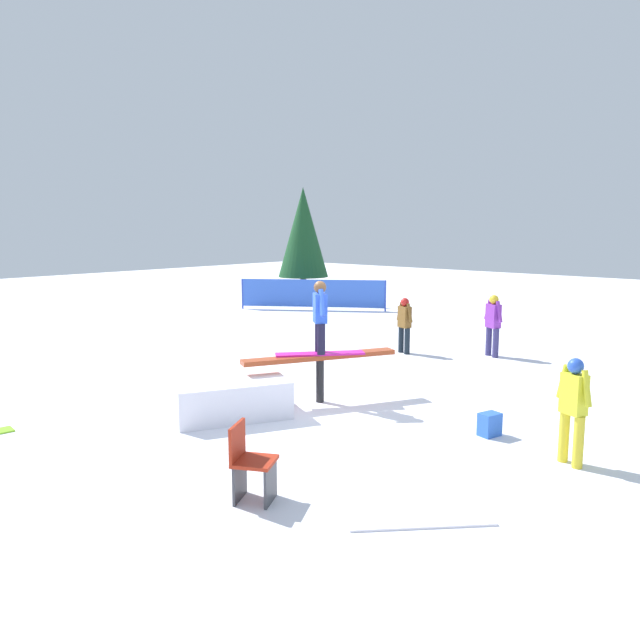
{
  "coord_description": "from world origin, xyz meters",
  "views": [
    {
      "loc": [
        -7.84,
        -6.96,
        3.05
      ],
      "look_at": [
        0.0,
        0.0,
        1.44
      ],
      "focal_mm": 35.0,
      "sensor_mm": 36.0,
      "label": 1
    }
  ],
  "objects": [
    {
      "name": "safety_fence",
      "position": [
        8.64,
        8.02,
        0.6
      ],
      "size": [
        2.99,
        4.34,
        1.1
      ],
      "rotation": [
        0.0,
        0.0,
        2.17
      ],
      "color": "blue",
      "rests_on": "ground"
    },
    {
      "name": "bystander_purple",
      "position": [
        5.5,
        -0.49,
        0.81
      ],
      "size": [
        0.37,
        0.61,
        1.45
      ],
      "rotation": [
        0.0,
        0.0,
        1.1
      ],
      "color": "navy",
      "rests_on": "ground"
    },
    {
      "name": "snow_kicker_ramp",
      "position": [
        -1.47,
        0.73,
        0.3
      ],
      "size": [
        2.28,
        2.14,
        0.59
      ],
      "primitive_type": "cube",
      "rotation": [
        0.0,
        0.0,
        -0.46
      ],
      "color": "white",
      "rests_on": "ground"
    },
    {
      "name": "loose_snowboard_white",
      "position": [
        -2.63,
        -3.74,
        0.01
      ],
      "size": [
        1.3,
        1.25,
        0.02
      ],
      "primitive_type": "cube",
      "rotation": [
        0.0,
        0.0,
        5.53
      ],
      "color": "white",
      "rests_on": "ground"
    },
    {
      "name": "bystander_yellow",
      "position": [
        -0.01,
        -4.3,
        0.78
      ],
      "size": [
        0.31,
        0.54,
        1.39
      ],
      "rotation": [
        0.0,
        0.0,
        1.13
      ],
      "color": "yellow",
      "rests_on": "ground"
    },
    {
      "name": "bystander_brown",
      "position": [
        4.43,
        1.25,
        0.75
      ],
      "size": [
        0.29,
        0.59,
        1.33
      ],
      "rotation": [
        0.0,
        0.0,
        4.36
      ],
      "color": "black",
      "rests_on": "ground"
    },
    {
      "name": "pine_tree_far",
      "position": [
        10.28,
        10.02,
        2.74
      ],
      "size": [
        1.98,
        1.98,
        4.5
      ],
      "color": "#4C331E",
      "rests_on": "ground"
    },
    {
      "name": "backpack_on_snow",
      "position": [
        0.33,
        -3.01,
        0.17
      ],
      "size": [
        0.35,
        0.29,
        0.34
      ],
      "primitive_type": "cube",
      "rotation": [
        0.0,
        0.0,
        2.86
      ],
      "color": "blue",
      "rests_on": "ground"
    },
    {
      "name": "rail_feature",
      "position": [
        0.0,
        0.0,
        0.72
      ],
      "size": [
        2.6,
        1.48,
        0.84
      ],
      "rotation": [
        0.0,
        0.0,
        -0.46
      ],
      "color": "black",
      "rests_on": "ground"
    },
    {
      "name": "ground_plane",
      "position": [
        0.0,
        0.0,
        0.0
      ],
      "size": [
        60.0,
        60.0,
        0.0
      ],
      "primitive_type": "plane",
      "color": "white"
    },
    {
      "name": "folding_chair",
      "position": [
        -3.44,
        -2.02,
        0.41
      ],
      "size": [
        0.6,
        0.6,
        0.88
      ],
      "rotation": [
        0.0,
        0.0,
        0.5
      ],
      "color": "#3F3F44",
      "rests_on": "ground"
    },
    {
      "name": "main_rider_on_rail",
      "position": [
        0.0,
        0.0,
        1.45
      ],
      "size": [
        1.36,
        1.19,
        1.27
      ],
      "rotation": [
        0.0,
        0.0,
        -0.69
      ],
      "color": "#CF1A95",
      "rests_on": "rail_feature"
    }
  ]
}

